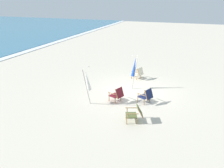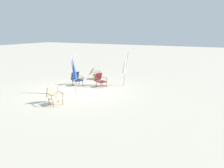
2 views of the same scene
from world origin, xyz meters
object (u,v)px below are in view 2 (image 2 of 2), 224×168
beach_chair_front_left (76,78)px  umbrella_furled_white (125,64)px  beach_chair_front_right (100,80)px  beach_chair_back_left (94,73)px  beach_chair_back_right (54,95)px  umbrella_furled_blue (74,69)px

beach_chair_front_left → umbrella_furled_white: size_ratio=0.41×
beach_chair_front_right → beach_chair_back_left: size_ratio=0.92×
beach_chair_back_right → umbrella_furled_blue: size_ratio=0.39×
beach_chair_front_right → beach_chair_back_left: (-1.63, -1.40, -0.01)m
beach_chair_back_left → beach_chair_front_left: bearing=-2.3°
beach_chair_back_left → umbrella_furled_blue: size_ratio=0.43×
umbrella_furled_blue → beach_chair_front_right: bearing=169.5°
beach_chair_front_left → umbrella_furled_blue: size_ratio=0.40×
beach_chair_front_left → umbrella_furled_blue: umbrella_furled_blue is taller
beach_chair_back_right → umbrella_furled_blue: umbrella_furled_blue is taller
beach_chair_back_right → beach_chair_front_left: bearing=-159.8°
beach_chair_back_right → umbrella_furled_white: 5.01m
umbrella_furled_white → beach_chair_front_left: bearing=-65.8°
beach_chair_front_right → umbrella_furled_white: (-0.87, 1.28, 0.92)m
beach_chair_back_left → umbrella_furled_white: 2.94m
beach_chair_back_right → beach_chair_front_right: size_ratio=1.00×
beach_chair_front_right → umbrella_furled_white: size_ratio=0.40×
beach_chair_back_right → beach_chair_back_left: 5.58m
beach_chair_back_right → umbrella_furled_white: (-4.69, 1.49, 0.92)m
beach_chair_back_left → beach_chair_front_right: bearing=40.8°
beach_chair_front_left → beach_chair_front_right: beach_chair_front_right is taller
beach_chair_front_left → beach_chair_front_right: (-0.37, 1.48, 0.00)m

